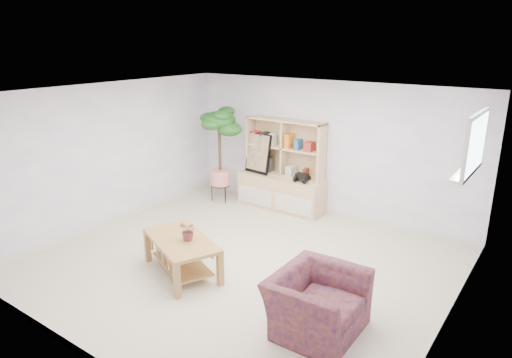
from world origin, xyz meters
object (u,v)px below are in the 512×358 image
Objects in this scene: storage_unit at (282,165)px; floor_tree at (220,155)px; armchair at (317,299)px; coffee_table at (182,256)px.

floor_tree reaches higher than storage_unit.
floor_tree reaches higher than armchair.
coffee_table is 2.98m from floor_tree.
storage_unit is 1.37× the size of coffee_table.
armchair is (2.10, -0.08, 0.13)m from coffee_table.
floor_tree is at bearing -163.26° from storage_unit.
floor_tree is 1.81× the size of armchair.
coffee_table is (0.24, -2.89, -0.59)m from storage_unit.
storage_unit is 3.80m from armchair.
armchair is (2.34, -2.97, -0.46)m from storage_unit.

